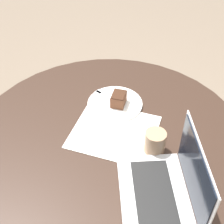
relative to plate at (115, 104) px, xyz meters
name	(u,v)px	position (x,y,z in m)	size (l,w,h in m)	color
ground_plane	(110,224)	(-0.09, 0.16, -0.71)	(12.00, 12.00, 0.00)	#6B5B4C
dining_table	(109,159)	(-0.09, 0.16, -0.16)	(1.12, 1.12, 0.71)	black
paper_document	(114,132)	(-0.10, 0.13, 0.00)	(0.41, 0.39, 0.00)	white
plate	(115,104)	(0.00, 0.00, 0.00)	(0.24, 0.24, 0.01)	white
cake_slice	(119,99)	(-0.02, 0.00, 0.03)	(0.08, 0.09, 0.06)	brown
fork	(107,97)	(0.05, -0.01, 0.01)	(0.17, 0.03, 0.00)	silver
coffee_glass	(155,142)	(-0.28, 0.12, 0.04)	(0.08, 0.08, 0.09)	#997556
laptop	(165,189)	(-0.41, 0.27, 0.04)	(0.39, 0.40, 0.23)	silver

